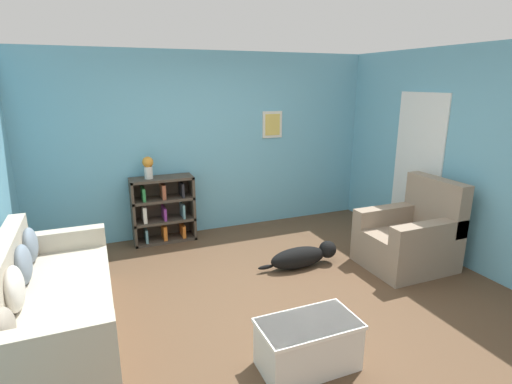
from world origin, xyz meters
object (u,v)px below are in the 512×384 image
recliner_chair (411,237)px  dog (303,256)px  vase (148,166)px  bookshelf (163,210)px  couch (49,304)px  coffee_table (308,343)px

recliner_chair → dog: size_ratio=1.04×
dog → vase: (-1.57, 1.49, 0.95)m
bookshelf → couch: bearing=-124.6°
couch → bookshelf: (1.30, 1.89, 0.13)m
bookshelf → recliner_chair: size_ratio=0.86×
recliner_chair → dog: recliner_chair is taller
couch → bookshelf: bookshelf is taller
coffee_table → vase: (-0.75, 3.06, 0.87)m
bookshelf → dog: 2.09m
couch → recliner_chair: size_ratio=1.92×
couch → dog: bearing=7.9°
coffee_table → dog: size_ratio=0.76×
couch → recliner_chair: recliner_chair is taller
coffee_table → recliner_chair: bearing=28.8°
dog → vase: bearing=136.5°
bookshelf → coffee_table: bearing=-79.2°
recliner_chair → dog: 1.33m
couch → bookshelf: 2.30m
bookshelf → vase: 0.66m
bookshelf → coffee_table: (0.59, -3.08, -0.24)m
coffee_table → dog: coffee_table is taller
dog → vase: vase is taller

